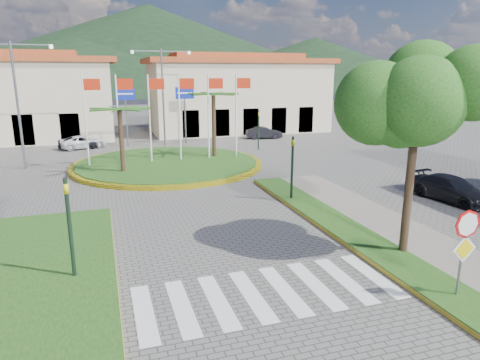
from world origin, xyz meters
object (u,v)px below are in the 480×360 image
object	(u,v)px
car_dark_a	(79,142)
white_van	(84,142)
car_side_right	(452,189)
deciduous_tree	(417,104)
car_dark_b	(264,133)
roundabout_island	(168,163)
stop_sign	(465,240)

from	to	relation	value
car_dark_a	white_van	bearing A→B (deg)	-70.71
car_side_right	deciduous_tree	bearing A→B (deg)	-153.32
white_van	car_dark_b	bearing A→B (deg)	-109.06
roundabout_island	car_dark_a	xyz separation A→B (m)	(-5.96, 8.96, 0.37)
white_van	car_dark_a	xyz separation A→B (m)	(-0.38, -0.13, 0.01)
car_dark_b	car_side_right	world-z (taller)	car_side_right
white_van	car_dark_a	world-z (taller)	car_dark_a
roundabout_island	car_dark_a	world-z (taller)	roundabout_island
stop_sign	deciduous_tree	world-z (taller)	deciduous_tree
deciduous_tree	car_side_right	bearing A→B (deg)	35.62
car_dark_a	car_side_right	xyz separation A→B (m)	(17.96, -21.30, 0.06)
car_dark_b	stop_sign	bearing A→B (deg)	178.97
deciduous_tree	white_van	size ratio (longest dim) A/B	1.79
white_van	deciduous_tree	bearing A→B (deg)	-177.36
roundabout_island	white_van	bearing A→B (deg)	121.53
stop_sign	car_dark_b	size ratio (longest dim) A/B	0.77
car_side_right	car_dark_b	bearing A→B (deg)	84.73
roundabout_island	white_van	xyz separation A→B (m)	(-5.58, 9.09, 0.36)
roundabout_island	car_dark_b	distance (m)	14.21
stop_sign	white_van	xyz separation A→B (m)	(-10.47, 29.13, -1.26)
stop_sign	car_dark_a	size ratio (longest dim) A/B	0.83
roundabout_island	stop_sign	world-z (taller)	roundabout_island
white_van	car_side_right	distance (m)	27.72
car_dark_a	car_side_right	distance (m)	27.86
stop_sign	roundabout_island	bearing A→B (deg)	103.73
stop_sign	deciduous_tree	distance (m)	4.59
roundabout_island	car_dark_b	size ratio (longest dim) A/B	3.71
deciduous_tree	white_van	xyz separation A→B (m)	(-11.07, 26.09, -4.65)
car_dark_a	roundabout_island	bearing A→B (deg)	-146.11
deciduous_tree	car_dark_a	size ratio (longest dim) A/B	2.14
deciduous_tree	car_dark_b	xyz separation A→B (m)	(5.10, 26.46, -4.61)
white_van	car_dark_b	distance (m)	16.18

